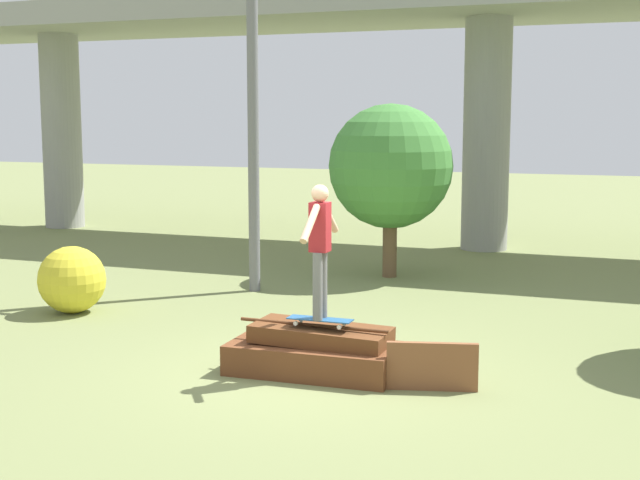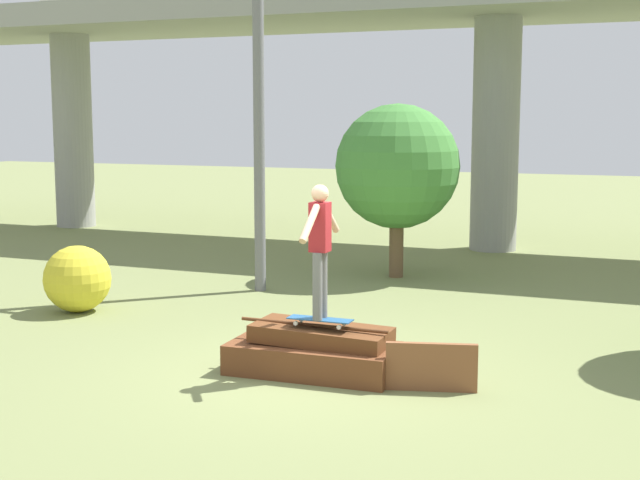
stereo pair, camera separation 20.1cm
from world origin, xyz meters
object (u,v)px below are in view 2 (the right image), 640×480
skateboard (320,320)px  skater (320,242)px  tree_behind_right (397,167)px  utility_pole (259,87)px  bush_yellow_flowering (77,279)px

skateboard → skater: skater is taller
tree_behind_right → utility_pole: bearing=-129.8°
skateboard → tree_behind_right: 7.10m
utility_pole → tree_behind_right: 3.31m
skateboard → skater: (0.00, 0.00, 0.96)m
skater → bush_yellow_flowering: bearing=159.7°
skater → bush_yellow_flowering: 5.47m
utility_pole → skateboard: bearing=-56.4°
skateboard → utility_pole: bearing=123.6°
skater → tree_behind_right: bearing=99.7°
skater → utility_pole: size_ratio=0.23×
skateboard → tree_behind_right: bearing=99.7°
tree_behind_right → bush_yellow_flowering: tree_behind_right is taller
skater → utility_pole: bearing=123.6°
skateboard → utility_pole: utility_pole is taller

